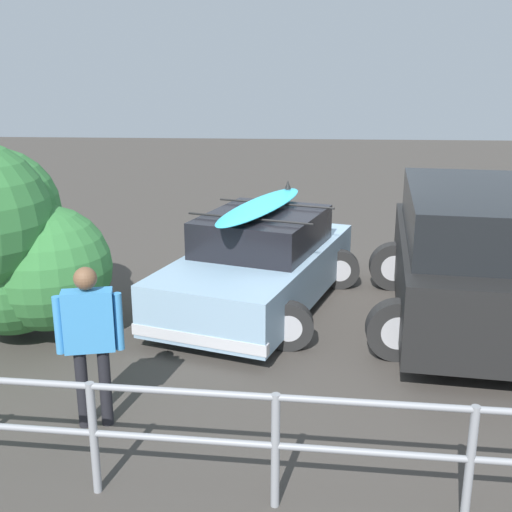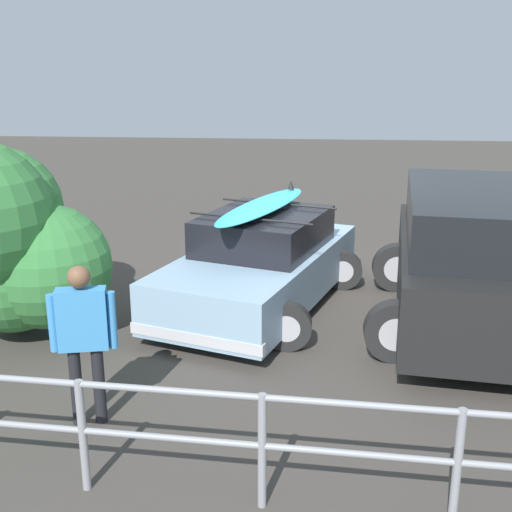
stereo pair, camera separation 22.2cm
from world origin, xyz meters
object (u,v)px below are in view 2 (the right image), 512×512
object	(u,v)px
sedan_car	(261,263)
suv_car	(472,258)
person_bystander	(83,331)
bush_near_left	(3,236)

from	to	relation	value
sedan_car	suv_car	xyz separation A→B (m)	(-2.84, 0.50, 0.31)
person_bystander	bush_near_left	size ratio (longest dim) A/B	0.62
bush_near_left	person_bystander	bearing A→B (deg)	130.76
sedan_car	suv_car	bearing A→B (deg)	170.01
sedan_car	bush_near_left	size ratio (longest dim) A/B	1.66
sedan_car	bush_near_left	world-z (taller)	bush_near_left
suv_car	person_bystander	bearing A→B (deg)	34.03
sedan_car	bush_near_left	distance (m)	3.50
sedan_car	person_bystander	bearing A→B (deg)	67.28
sedan_car	suv_car	distance (m)	2.90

